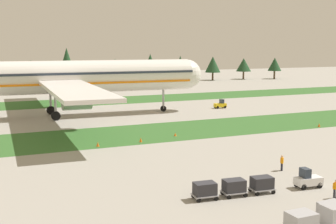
{
  "coord_description": "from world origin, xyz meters",
  "views": [
    {
      "loc": [
        -31.98,
        -22.75,
        13.8
      ],
      "look_at": [
        -5.53,
        37.77,
        4.0
      ],
      "focal_mm": 48.54,
      "sensor_mm": 36.0,
      "label": 1
    }
  ],
  "objects": [
    {
      "name": "grass_strip_near",
      "position": [
        0.0,
        43.22,
        0.0
      ],
      "size": [
        320.0,
        15.41,
        0.01
      ],
      "primitive_type": "cube",
      "color": "#336028",
      "rests_on": "ground"
    },
    {
      "name": "grass_strip_far",
      "position": [
        0.0,
        86.03,
        0.0
      ],
      "size": [
        320.0,
        15.41,
        0.01
      ],
      "primitive_type": "cube",
      "color": "#336028",
      "rests_on": "ground"
    },
    {
      "name": "airliner",
      "position": [
        -15.41,
        64.7,
        7.7
      ],
      "size": [
        57.24,
        70.53,
        21.49
      ],
      "rotation": [
        0.0,
        0.0,
        -1.62
      ],
      "color": "silver",
      "rests_on": "ground"
    },
    {
      "name": "baggage_tug",
      "position": [
        -2.42,
        10.93,
        0.81
      ],
      "size": [
        2.71,
        1.54,
        1.97
      ],
      "rotation": [
        0.0,
        0.0,
        -1.67
      ],
      "color": "silver",
      "rests_on": "ground"
    },
    {
      "name": "cargo_dolly_lead",
      "position": [
        -7.42,
        11.41,
        0.92
      ],
      "size": [
        2.33,
        1.7,
        1.55
      ],
      "rotation": [
        0.0,
        0.0,
        -1.67
      ],
      "color": "#A3A3A8",
      "rests_on": "ground"
    },
    {
      "name": "cargo_dolly_second",
      "position": [
        -10.31,
        11.68,
        0.92
      ],
      "size": [
        2.33,
        1.7,
        1.55
      ],
      "rotation": [
        0.0,
        0.0,
        -1.67
      ],
      "color": "#A3A3A8",
      "rests_on": "ground"
    },
    {
      "name": "cargo_dolly_third",
      "position": [
        -13.19,
        11.96,
        0.92
      ],
      "size": [
        2.33,
        1.7,
        1.55
      ],
      "rotation": [
        0.0,
        0.0,
        -1.67
      ],
      "color": "#A3A3A8",
      "rests_on": "ground"
    },
    {
      "name": "pushback_tractor",
      "position": [
        18.13,
        63.12,
        0.81
      ],
      "size": [
        2.66,
        1.42,
        1.97
      ],
      "rotation": [
        0.0,
        0.0,
        1.52
      ],
      "color": "yellow",
      "rests_on": "ground"
    },
    {
      "name": "ground_crew_marshaller",
      "position": [
        -2.16,
        7.48,
        0.95
      ],
      "size": [
        0.51,
        0.36,
        1.74
      ],
      "rotation": [
        0.0,
        0.0,
        2.69
      ],
      "color": "black",
      "rests_on": "ground"
    },
    {
      "name": "ground_crew_loader",
      "position": [
        -0.9,
        16.9,
        0.95
      ],
      "size": [
        0.36,
        0.52,
        1.74
      ],
      "rotation": [
        0.0,
        0.0,
        4.27
      ],
      "color": "black",
      "rests_on": "ground"
    },
    {
      "name": "uld_container_0",
      "position": [
        -6.5,
        3.27,
        0.77
      ],
      "size": [
        2.15,
        1.79,
        1.55
      ],
      "primitive_type": "cube",
      "rotation": [
        0.0,
        0.0,
        0.1
      ],
      "color": "#A3A3A8",
      "rests_on": "ground"
    },
    {
      "name": "uld_container_1",
      "position": [
        -10.32,
        2.4,
        0.83
      ],
      "size": [
        2.02,
        1.63,
        1.66
      ],
      "primitive_type": "cube",
      "rotation": [
        0.0,
        0.0,
        0.01
      ],
      "color": "#A3A3A8",
      "rests_on": "ground"
    },
    {
      "name": "uld_container_2",
      "position": [
        -6.69,
        2.81,
        0.78
      ],
      "size": [
        2.01,
        1.61,
        1.55
      ],
      "primitive_type": "cube",
      "rotation": [
        0.0,
        0.0,
        0.01
      ],
      "color": "#A3A3A8",
      "rests_on": "ground"
    },
    {
      "name": "taxiway_marker_0",
      "position": [
        -10.07,
        37.14,
        0.33
      ],
      "size": [
        0.44,
        0.44,
        0.66
      ],
      "primitive_type": "cone",
      "color": "orange",
      "rests_on": "ground"
    },
    {
      "name": "taxiway_marker_1",
      "position": [
        -3.69,
        39.2,
        0.24
      ],
      "size": [
        0.44,
        0.44,
        0.47
      ],
      "primitive_type": "cone",
      "color": "orange",
      "rests_on": "ground"
    },
    {
      "name": "taxiway_marker_2",
      "position": [
        21.95,
        36.5,
        0.31
      ],
      "size": [
        0.44,
        0.44,
        0.62
      ],
      "primitive_type": "cone",
      "color": "orange",
      "rests_on": "ground"
    },
    {
      "name": "taxiway_marker_3",
      "position": [
        -16.44,
        36.85,
        0.31
      ],
      "size": [
        0.44,
        0.44,
        0.62
      ],
      "primitive_type": "cone",
      "color": "orange",
      "rests_on": "ground"
    },
    {
      "name": "distant_tree_line",
      "position": [
        -6.02,
        133.18,
        6.73
      ],
      "size": [
        171.67,
        10.33,
        12.8
      ],
      "color": "#4C3823",
      "rests_on": "ground"
    }
  ]
}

